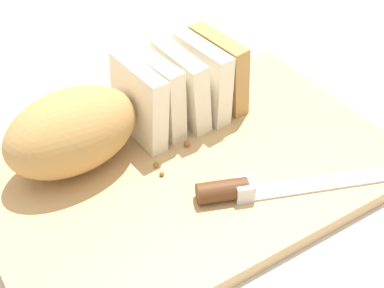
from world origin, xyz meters
name	(u,v)px	position (x,y,z in m)	size (l,w,h in m)	color
ground_plane	(192,175)	(0.00, 0.00, 0.00)	(3.00, 3.00, 0.00)	beige
cutting_board	(192,170)	(0.00, 0.00, 0.01)	(0.47, 0.31, 0.02)	tan
bread_loaf	(119,111)	(-0.05, 0.08, 0.07)	(0.31, 0.13, 0.10)	tan
bread_knife	(256,189)	(0.03, -0.08, 0.03)	(0.27, 0.11, 0.02)	silver
crumb_near_knife	(156,165)	(-0.04, 0.02, 0.02)	(0.01, 0.01, 0.01)	#996633
crumb_near_loaf	(187,144)	(0.01, 0.03, 0.02)	(0.01, 0.01, 0.01)	#996633
crumb_stray_left	(165,139)	(-0.01, 0.05, 0.02)	(0.01, 0.01, 0.01)	#996633
crumb_stray_right	(161,172)	(-0.04, 0.00, 0.02)	(0.01, 0.01, 0.01)	#996633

